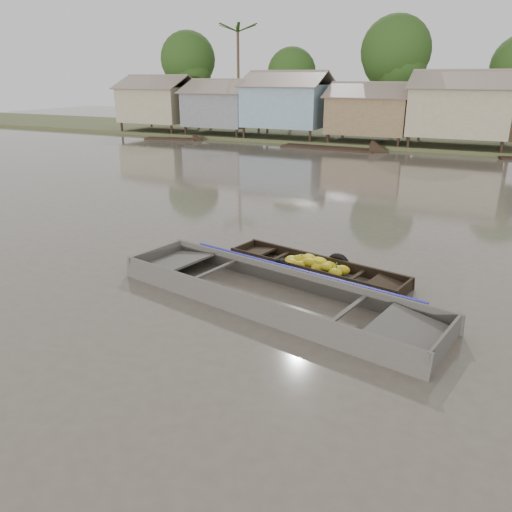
% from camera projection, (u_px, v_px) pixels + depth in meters
% --- Properties ---
extents(ground, '(120.00, 120.00, 0.00)m').
position_uv_depth(ground, '(226.00, 303.00, 11.62)').
color(ground, '#52493F').
rests_on(ground, ground).
extents(riverbank, '(120.00, 12.47, 10.22)m').
position_uv_depth(riverbank, '(472.00, 103.00, 36.38)').
color(riverbank, '#384723').
rests_on(riverbank, ground).
extents(banana_boat, '(5.16, 2.24, 0.72)m').
position_uv_depth(banana_boat, '(313.00, 269.00, 13.32)').
color(banana_boat, black).
rests_on(banana_boat, ground).
extents(viewer_boat, '(8.30, 3.67, 0.65)m').
position_uv_depth(viewer_boat, '(274.00, 299.00, 11.63)').
color(viewer_boat, '#443F39').
rests_on(viewer_boat, ground).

